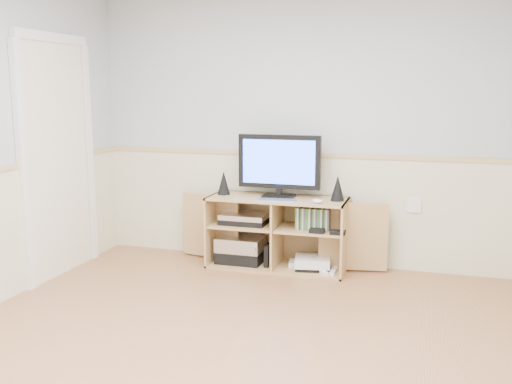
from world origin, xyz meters
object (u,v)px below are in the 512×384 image
at_px(monitor, 279,164).
at_px(game_consoles, 311,263).
at_px(media_cabinet, 279,231).
at_px(keyboard, 277,200).

relative_size(monitor, game_consoles, 1.64).
xyz_separation_m(media_cabinet, keyboard, (0.03, -0.20, 0.32)).
distance_m(monitor, keyboard, 0.35).
bearing_deg(monitor, media_cabinet, 90.00).
distance_m(media_cabinet, game_consoles, 0.42).
bearing_deg(monitor, keyboard, -80.22).
height_order(media_cabinet, monitor, monitor).
relative_size(monitor, keyboard, 2.31).
height_order(monitor, keyboard, monitor).
height_order(monitor, game_consoles, monitor).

